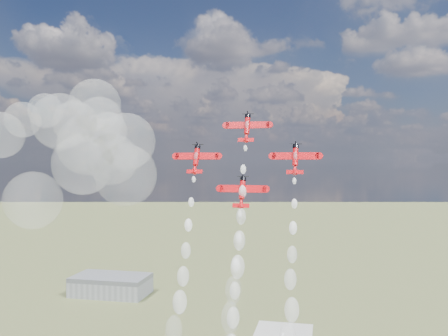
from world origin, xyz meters
name	(u,v)px	position (x,y,z in m)	size (l,w,h in m)	color
hangar	(111,285)	(-120.00, 180.00, 6.50)	(50.00, 28.00, 13.00)	gray
plane_lead	(247,127)	(-0.95, 21.87, 100.95)	(12.91, 6.21, 8.67)	red
plane_left	(196,158)	(-15.17, 17.79, 91.87)	(12.91, 6.21, 8.67)	red
plane_right	(295,158)	(13.26, 17.79, 91.87)	(12.91, 6.21, 8.67)	red
plane_slot	(242,191)	(-0.95, 13.71, 82.80)	(12.91, 6.21, 8.67)	red
smoke_trail_lead	(233,303)	(-1.08, 1.50, 55.63)	(5.42, 25.71, 52.85)	white
drifted_smoke_cloud	(83,149)	(-55.31, 25.83, 95.03)	(53.20, 35.36, 47.48)	white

